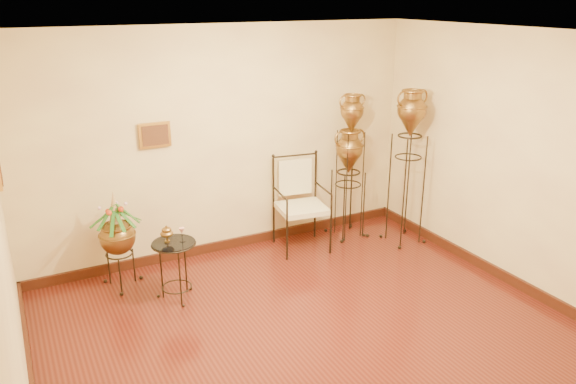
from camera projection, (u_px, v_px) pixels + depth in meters
name	position (u px, v px, depth m)	size (l,w,h in m)	color
ground	(328.00, 349.00, 5.20)	(5.00, 5.00, 0.00)	#551E14
room_shell	(332.00, 171.00, 4.62)	(5.02, 5.02, 2.81)	#FEEEA3
amphora_tall	(350.00, 165.00, 7.36)	(0.49, 0.49, 1.94)	black
amphora_mid	(408.00, 167.00, 7.16)	(0.47, 0.47, 2.04)	black
amphora_short	(348.00, 183.00, 7.44)	(0.49, 0.49, 1.49)	black
planter_urn	(117.00, 233.00, 6.12)	(0.70, 0.70, 1.15)	black
armchair	(302.00, 204.00, 7.09)	(0.75, 0.71, 1.19)	black
side_table	(175.00, 269.00, 5.96)	(0.50, 0.50, 0.83)	black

